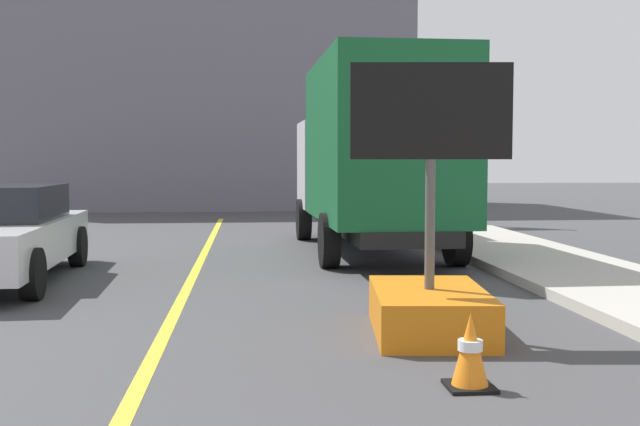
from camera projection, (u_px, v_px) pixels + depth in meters
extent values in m
cube|color=orange|center=(429.00, 311.00, 7.60)|extent=(1.27, 1.90, 0.45)
cylinder|color=#4C4C4C|center=(430.00, 225.00, 7.54)|extent=(0.10, 0.10, 1.30)
cube|color=black|center=(431.00, 111.00, 7.46)|extent=(1.60, 0.24, 0.95)
sphere|color=yellow|center=(486.00, 111.00, 7.51)|extent=(0.09, 0.09, 0.09)
sphere|color=yellow|center=(455.00, 112.00, 7.51)|extent=(0.09, 0.09, 0.09)
sphere|color=yellow|center=(425.00, 112.00, 7.51)|extent=(0.09, 0.09, 0.09)
sphere|color=yellow|center=(395.00, 112.00, 7.51)|extent=(0.09, 0.09, 0.09)
sphere|color=yellow|center=(378.00, 93.00, 7.50)|extent=(0.09, 0.09, 0.09)
sphere|color=yellow|center=(378.00, 130.00, 7.53)|extent=(0.09, 0.09, 0.09)
cube|color=black|center=(370.00, 222.00, 14.45)|extent=(1.71, 7.04, 0.25)
cube|color=silver|center=(350.00, 165.00, 16.88)|extent=(2.27, 2.01, 1.90)
cube|color=#14592D|center=(382.00, 140.00, 13.29)|extent=(2.33, 4.81, 2.79)
cylinder|color=black|center=(304.00, 219.00, 16.70)|extent=(0.30, 0.91, 0.90)
cylinder|color=black|center=(398.00, 219.00, 16.94)|extent=(0.30, 0.91, 0.90)
cylinder|color=black|center=(329.00, 240.00, 12.26)|extent=(0.30, 0.91, 0.90)
cylinder|color=black|center=(457.00, 239.00, 12.50)|extent=(0.30, 0.91, 0.90)
cylinder|color=black|center=(32.00, 274.00, 9.40)|extent=(0.25, 0.67, 0.66)
cylinder|color=black|center=(78.00, 246.00, 12.47)|extent=(0.25, 0.67, 0.66)
cylinder|color=gray|center=(428.00, 134.00, 20.95)|extent=(0.18, 0.18, 5.00)
cube|color=#0F6033|center=(379.00, 73.00, 20.65)|extent=(2.60, 0.16, 1.30)
cube|color=white|center=(378.00, 73.00, 20.69)|extent=(1.82, 0.08, 0.18)
cube|color=slate|center=(196.00, 85.00, 29.52)|extent=(15.77, 8.16, 9.45)
cube|color=black|center=(470.00, 386.00, 5.76)|extent=(0.36, 0.36, 0.03)
cone|color=orange|center=(470.00, 349.00, 5.74)|extent=(0.28, 0.28, 0.55)
cylinder|color=white|center=(470.00, 345.00, 5.74)|extent=(0.19, 0.19, 0.08)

